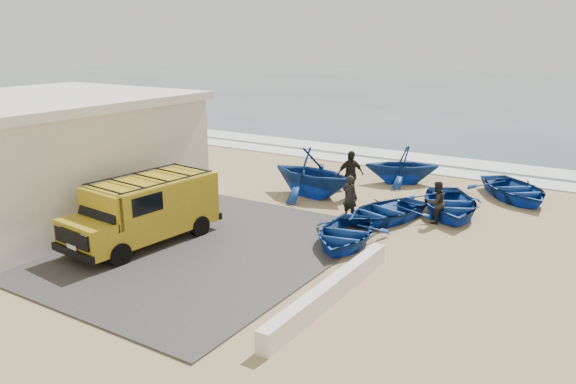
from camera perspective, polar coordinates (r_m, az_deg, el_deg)
The scene contains 17 objects.
ground at distance 19.09m, azimuth -4.70°, elevation -3.95°, with size 160.00×160.00×0.00m, color tan.
slab at distance 18.94m, azimuth -13.23°, elevation -4.41°, with size 12.00×10.00×0.05m, color #413E3B.
ocean at distance 71.44m, azimuth 23.74°, elevation 9.21°, with size 180.00×88.00×0.01m, color #385166.
surf_line at distance 29.18m, azimuth 9.60°, elevation 2.84°, with size 180.00×1.60×0.06m, color white.
surf_wash at distance 31.46m, azimuth 11.38°, elevation 3.65°, with size 180.00×2.20×0.04m, color white.
building at distance 22.55m, azimuth -23.48°, elevation 3.55°, with size 8.40×9.40×4.30m.
parapet at distance 14.15m, azimuth 4.36°, elevation -9.98°, with size 0.35×6.00×0.55m, color silver.
van at distance 18.17m, azimuth -14.24°, elevation -1.62°, with size 2.40×5.12×2.13m.
boat_near_left at distance 17.82m, azimuth 5.76°, elevation -4.19°, with size 2.51×3.51×0.73m, color navy.
boat_near_right at distance 20.17m, azimuth 9.75°, elevation -1.93°, with size 2.57×3.60×0.75m, color navy.
boat_mid_left at distance 22.85m, azimuth 2.43°, elevation 2.00°, with size 3.28×3.80×2.00m, color navy.
boat_mid_right at distance 21.44m, azimuth 16.06°, elevation -1.15°, with size 2.88×4.04×0.84m, color navy.
boat_far_left at distance 25.41m, azimuth 11.49°, elevation 2.72°, with size 2.76×3.20×1.69m, color navy.
boat_far_right at distance 24.30m, azimuth 22.04°, elevation 0.24°, with size 2.85×3.99×0.83m, color navy.
fisherman_front at distance 20.13m, azimuth 6.29°, elevation -0.53°, with size 0.59×0.39×1.62m, color black.
fisherman_middle at distance 20.25m, azimuth 14.84°, elevation -1.03°, with size 0.73×0.57×1.51m, color black.
fisherman_back at distance 22.62m, azimuth 6.34°, elevation 1.74°, with size 1.16×0.48×1.97m, color black.
Camera 1 is at (10.91, -14.31, 6.38)m, focal length 35.00 mm.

